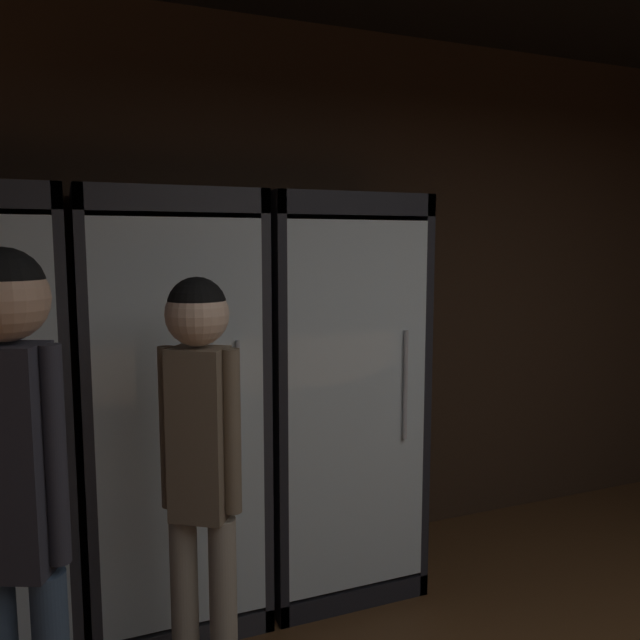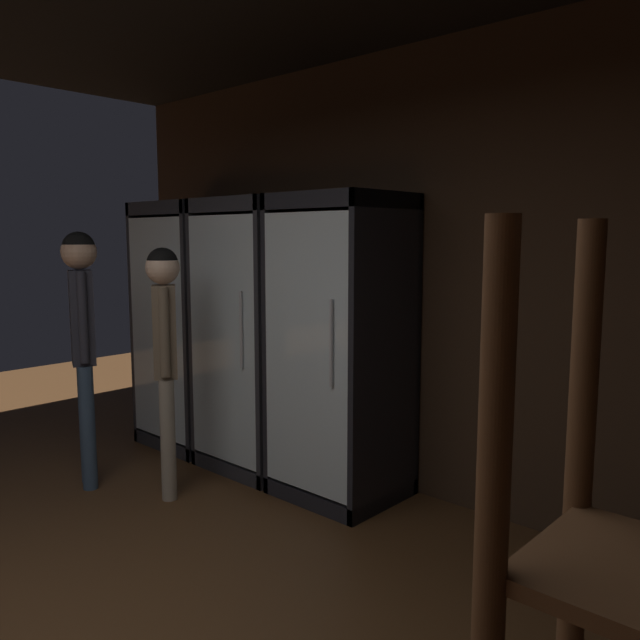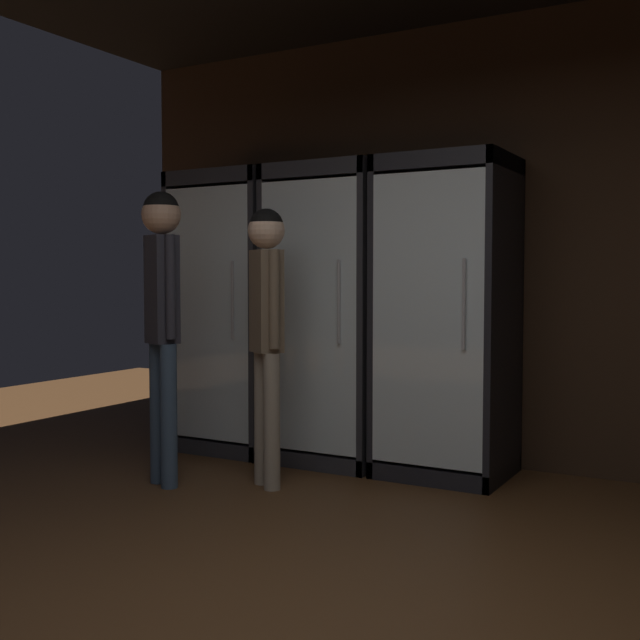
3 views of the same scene
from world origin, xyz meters
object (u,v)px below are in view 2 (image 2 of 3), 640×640
object	(u,v)px
cooler_center	(346,350)
shopper_near	(82,324)
cooler_left	(263,337)
shopper_far	(165,340)
cooler_far_left	(197,327)

from	to	relation	value
cooler_center	shopper_near	xyz separation A→B (m)	(-1.33, -1.07, 0.15)
cooler_left	cooler_center	xyz separation A→B (m)	(0.77, -0.00, 0.00)
cooler_center	shopper_far	world-z (taller)	cooler_center
cooler_center	shopper_near	distance (m)	1.71
cooler_left	shopper_near	size ratio (longest dim) A/B	1.14
cooler_left	shopper_near	bearing A→B (deg)	-117.28
shopper_far	cooler_far_left	bearing A→B (deg)	133.15
cooler_far_left	cooler_center	distance (m)	1.55
cooler_far_left	shopper_near	bearing A→B (deg)	-78.31
cooler_far_left	cooler_left	size ratio (longest dim) A/B	1.00
shopper_far	shopper_near	bearing A→B (deg)	-153.72
cooler_far_left	shopper_near	size ratio (longest dim) A/B	1.14
cooler_left	cooler_center	size ratio (longest dim) A/B	1.00
cooler_center	cooler_left	bearing A→B (deg)	179.98
cooler_far_left	shopper_far	size ratio (longest dim) A/B	1.21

